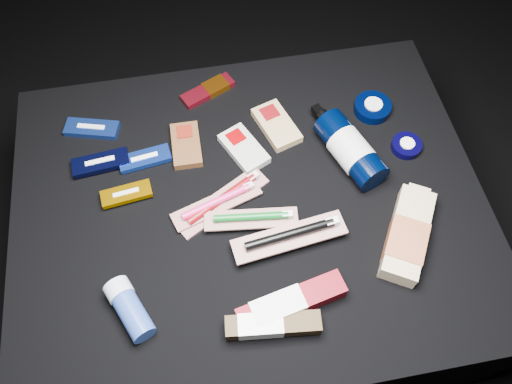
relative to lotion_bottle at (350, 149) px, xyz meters
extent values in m
plane|color=black|center=(-0.23, -0.07, -0.44)|extent=(3.00, 3.00, 0.00)
cube|color=black|center=(-0.23, -0.07, -0.24)|extent=(0.98, 0.78, 0.40)
cube|color=navy|center=(-0.55, 0.18, -0.03)|extent=(0.13, 0.08, 0.01)
cube|color=silver|center=(-0.55, 0.18, -0.03)|extent=(0.06, 0.03, 0.02)
cube|color=#163AA6|center=(-0.44, 0.07, -0.03)|extent=(0.12, 0.06, 0.01)
cube|color=white|center=(-0.44, 0.07, -0.03)|extent=(0.06, 0.02, 0.01)
cube|color=black|center=(-0.53, 0.08, -0.02)|extent=(0.12, 0.06, 0.01)
cube|color=silver|center=(-0.53, 0.08, -0.02)|extent=(0.06, 0.02, 0.02)
cube|color=#B37700|center=(-0.48, -0.01, -0.02)|extent=(0.11, 0.05, 0.01)
cube|color=silver|center=(-0.48, -0.01, -0.02)|extent=(0.05, 0.02, 0.01)
cube|color=#563219|center=(-0.34, 0.09, -0.03)|extent=(0.06, 0.11, 0.02)
cube|color=maroon|center=(-0.34, 0.12, -0.03)|extent=(0.03, 0.03, 0.02)
cube|color=#B8B7B0|center=(-0.22, 0.06, -0.03)|extent=(0.11, 0.13, 0.02)
cube|color=#770003|center=(-0.23, 0.09, -0.03)|extent=(0.05, 0.05, 0.02)
cube|color=tan|center=(-0.14, 0.11, -0.03)|extent=(0.10, 0.14, 0.02)
cube|color=#61090C|center=(-0.15, 0.14, -0.02)|extent=(0.05, 0.05, 0.02)
cube|color=maroon|center=(-0.28, 0.24, -0.03)|extent=(0.14, 0.09, 0.01)
cube|color=#A5520D|center=(-0.26, 0.25, -0.03)|extent=(0.07, 0.06, 0.02)
cylinder|color=black|center=(0.00, 0.00, 0.00)|extent=(0.13, 0.19, 0.07)
cylinder|color=silver|center=(0.00, -0.01, 0.00)|extent=(0.10, 0.10, 0.07)
cylinder|color=black|center=(-0.03, 0.09, 0.00)|extent=(0.03, 0.03, 0.03)
cube|color=black|center=(-0.04, 0.12, -0.01)|extent=(0.03, 0.04, 0.02)
cylinder|color=black|center=(0.09, 0.12, -0.02)|extent=(0.08, 0.08, 0.02)
cylinder|color=white|center=(0.09, 0.12, -0.02)|extent=(0.04, 0.04, 0.03)
cylinder|color=black|center=(0.13, 0.00, -0.03)|extent=(0.07, 0.07, 0.02)
cylinder|color=white|center=(0.13, 0.00, -0.03)|extent=(0.03, 0.03, 0.02)
cube|color=#CDB489|center=(0.06, -0.21, -0.02)|extent=(0.16, 0.20, 0.04)
cube|color=#995232|center=(0.05, -0.22, -0.01)|extent=(0.11, 0.12, 0.04)
cube|color=#CDB489|center=(0.11, -0.12, -0.02)|extent=(0.05, 0.04, 0.03)
cylinder|color=navy|center=(-0.48, -0.27, -0.01)|extent=(0.08, 0.10, 0.05)
cylinder|color=#A5B6C2|center=(-0.50, -0.22, -0.01)|extent=(0.06, 0.05, 0.05)
cube|color=#AAA29E|center=(-0.29, -0.06, -0.03)|extent=(0.21, 0.15, 0.01)
cylinder|color=#67080A|center=(-0.29, -0.06, -0.02)|extent=(0.16, 0.10, 0.02)
cube|color=silver|center=(-0.21, -0.02, -0.02)|extent=(0.03, 0.02, 0.01)
cube|color=#B3AAA6|center=(-0.30, -0.07, -0.03)|extent=(0.20, 0.10, 0.01)
cylinder|color=#CC2064|center=(-0.30, -0.07, -0.02)|extent=(0.15, 0.06, 0.02)
cube|color=silver|center=(-0.23, -0.04, -0.01)|extent=(0.02, 0.02, 0.01)
cube|color=#BAB3AE|center=(-0.24, -0.12, -0.02)|extent=(0.19, 0.07, 0.01)
cylinder|color=#085518|center=(-0.24, -0.12, -0.01)|extent=(0.15, 0.03, 0.01)
cube|color=silver|center=(-0.16, -0.13, -0.01)|extent=(0.02, 0.01, 0.01)
cube|color=beige|center=(-0.17, -0.17, -0.01)|extent=(0.23, 0.08, 0.01)
cylinder|color=black|center=(-0.17, -0.17, 0.00)|extent=(0.18, 0.04, 0.02)
cube|color=silver|center=(-0.08, -0.16, 0.00)|extent=(0.03, 0.02, 0.01)
cube|color=maroon|center=(-0.19, -0.30, -0.02)|extent=(0.21, 0.09, 0.04)
cube|color=silver|center=(-0.22, -0.30, -0.02)|extent=(0.10, 0.07, 0.04)
cube|color=#30210E|center=(-0.23, -0.33, -0.01)|extent=(0.17, 0.06, 0.03)
cube|color=white|center=(-0.26, -0.33, -0.01)|extent=(0.08, 0.05, 0.03)
camera|label=1|loc=(-0.31, -0.56, 0.88)|focal=35.00mm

